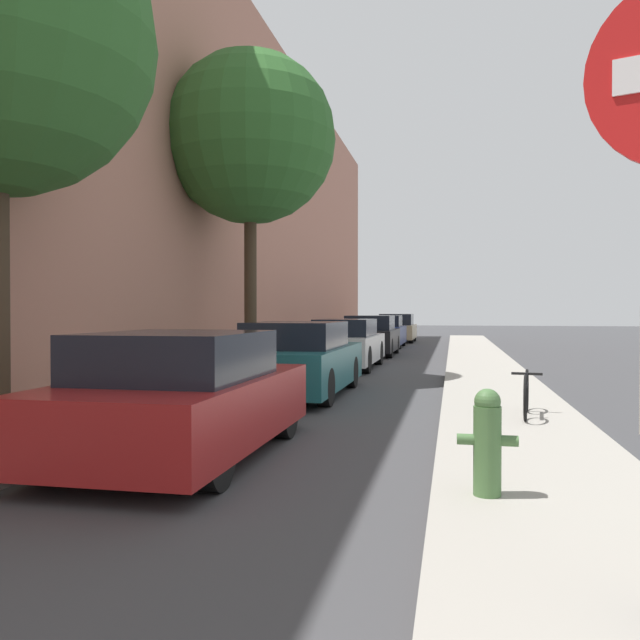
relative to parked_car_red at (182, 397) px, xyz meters
The scene contains 13 objects.
ground_plane 8.33m from the parked_car_red, 84.16° to the left, with size 120.00×120.00×0.00m, color #3D3D3F.
sidewalk_left 8.54m from the parked_car_red, 103.97° to the left, with size 2.00×52.00×0.12m.
sidewalk_right 9.09m from the parked_car_red, 65.62° to the left, with size 2.00×52.00×0.12m.
building_facade_left 10.15m from the parked_car_red, 112.40° to the left, with size 0.70×52.00×10.97m.
parked_car_red is the anchor object (origin of this frame).
parked_car_teal 5.36m from the parked_car_red, 89.72° to the left, with size 1.80×4.49×1.41m.
parked_car_white 11.32m from the parked_car_red, 90.11° to the left, with size 1.69×4.57×1.39m.
parked_car_black 16.78m from the parked_car_red, 90.08° to the left, with size 1.81×4.04×1.46m.
parked_car_navy 22.24m from the parked_car_red, 90.43° to the left, with size 1.84×3.98×1.43m.
parked_car_champagne 27.26m from the parked_car_red, 89.93° to the left, with size 1.84×4.05×1.47m.
street_tree_far 9.36m from the parked_car_red, 102.41° to the left, with size 3.98×3.98×7.51m.
fire_hydrant 3.44m from the parked_car_red, 21.60° to the right, with size 0.48×0.22×0.86m.
bicycle 4.91m from the parked_car_red, 36.47° to the left, with size 0.44×1.54×0.63m.
Camera 1 is at (2.08, 1.12, 1.61)m, focal length 36.20 mm.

